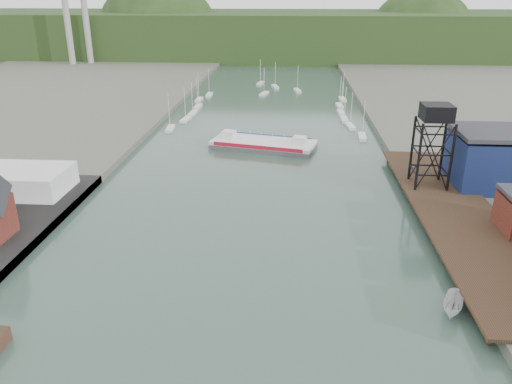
# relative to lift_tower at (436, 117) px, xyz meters

# --- Properties ---
(east_pier) EXTENTS (14.00, 70.00, 2.45)m
(east_pier) POSITION_rel_lift_tower_xyz_m (2.00, -13.00, -13.75)
(east_pier) COLOR black
(east_pier) RESTS_ON ground
(white_shed) EXTENTS (18.00, 12.00, 4.50)m
(white_shed) POSITION_rel_lift_tower_xyz_m (-79.00, -8.00, -11.80)
(white_shed) COLOR silver
(white_shed) RESTS_ON west_quay
(lift_tower) EXTENTS (6.50, 6.50, 16.00)m
(lift_tower) POSITION_rel_lift_tower_xyz_m (0.00, 0.00, 0.00)
(lift_tower) COLOR black
(lift_tower) RESTS_ON east_pier
(blue_shed) EXTENTS (20.50, 14.50, 11.30)m
(blue_shed) POSITION_rel_lift_tower_xyz_m (15.00, 2.00, -8.59)
(blue_shed) COLOR #0D1639
(blue_shed) RESTS_ON east_land
(marina_sailboats) EXTENTS (57.71, 92.65, 0.90)m
(marina_sailboats) POSITION_rel_lift_tower_xyz_m (-34.92, 80.46, -15.30)
(marina_sailboats) COLOR silver
(marina_sailboats) RESTS_ON ground
(smokestacks) EXTENTS (11.20, 8.20, 60.00)m
(smokestacks) POSITION_rel_lift_tower_xyz_m (-141.00, 174.50, 14.35)
(smokestacks) COLOR gray
(smokestacks) RESTS_ON ground
(distant_hills) EXTENTS (500.00, 120.00, 80.00)m
(distant_hills) POSITION_rel_lift_tower_xyz_m (-38.98, 243.35, -5.27)
(distant_hills) COLOR #1F3115
(distant_hills) RESTS_ON ground
(chain_ferry) EXTENTS (28.13, 16.48, 3.80)m
(chain_ferry) POSITION_rel_lift_tower_xyz_m (-34.25, 29.70, -14.56)
(chain_ferry) COLOR #4B4C4E
(chain_ferry) RESTS_ON ground
(motorboat) EXTENTS (4.43, 6.43, 2.33)m
(motorboat) POSITION_rel_lift_tower_xyz_m (-6.38, -40.30, -14.49)
(motorboat) COLOR silver
(motorboat) RESTS_ON ground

